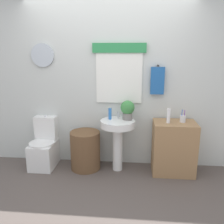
{
  "coord_description": "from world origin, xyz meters",
  "views": [
    {
      "loc": [
        0.39,
        -2.48,
        1.77
      ],
      "look_at": [
        0.08,
        0.8,
        0.93
      ],
      "focal_mm": 37.87,
      "sensor_mm": 36.0,
      "label": 1
    }
  ],
  "objects_px": {
    "pedestal_sink": "(118,133)",
    "potted_plant": "(128,109)",
    "laundry_hamper": "(85,150)",
    "soap_bottle": "(110,114)",
    "toothbrush_cup": "(183,119)",
    "toilet": "(44,148)",
    "lotion_bottle": "(169,116)",
    "wooden_cabinet": "(173,148)"
  },
  "relations": [
    {
      "from": "toilet",
      "to": "wooden_cabinet",
      "type": "bearing_deg",
      "value": -1.08
    },
    {
      "from": "soap_bottle",
      "to": "pedestal_sink",
      "type": "bearing_deg",
      "value": -22.62
    },
    {
      "from": "pedestal_sink",
      "to": "toothbrush_cup",
      "type": "bearing_deg",
      "value": 1.23
    },
    {
      "from": "pedestal_sink",
      "to": "soap_bottle",
      "type": "xyz_separation_m",
      "value": [
        -0.12,
        0.05,
        0.28
      ]
    },
    {
      "from": "potted_plant",
      "to": "lotion_bottle",
      "type": "height_order",
      "value": "potted_plant"
    },
    {
      "from": "laundry_hamper",
      "to": "potted_plant",
      "type": "bearing_deg",
      "value": 5.36
    },
    {
      "from": "pedestal_sink",
      "to": "potted_plant",
      "type": "xyz_separation_m",
      "value": [
        0.14,
        0.06,
        0.36
      ]
    },
    {
      "from": "toothbrush_cup",
      "to": "laundry_hamper",
      "type": "bearing_deg",
      "value": -179.2
    },
    {
      "from": "wooden_cabinet",
      "to": "lotion_bottle",
      "type": "distance_m",
      "value": 0.51
    },
    {
      "from": "laundry_hamper",
      "to": "toothbrush_cup",
      "type": "distance_m",
      "value": 1.54
    },
    {
      "from": "laundry_hamper",
      "to": "soap_bottle",
      "type": "distance_m",
      "value": 0.69
    },
    {
      "from": "soap_bottle",
      "to": "potted_plant",
      "type": "bearing_deg",
      "value": 2.2
    },
    {
      "from": "toilet",
      "to": "pedestal_sink",
      "type": "bearing_deg",
      "value": -1.84
    },
    {
      "from": "toilet",
      "to": "toothbrush_cup",
      "type": "bearing_deg",
      "value": -0.47
    },
    {
      "from": "wooden_cabinet",
      "to": "toothbrush_cup",
      "type": "xyz_separation_m",
      "value": [
        0.11,
        0.02,
        0.44
      ]
    },
    {
      "from": "soap_bottle",
      "to": "potted_plant",
      "type": "xyz_separation_m",
      "value": [
        0.26,
        0.01,
        0.07
      ]
    },
    {
      "from": "potted_plant",
      "to": "lotion_bottle",
      "type": "relative_size",
      "value": 1.38
    },
    {
      "from": "toilet",
      "to": "toothbrush_cup",
      "type": "distance_m",
      "value": 2.17
    },
    {
      "from": "soap_bottle",
      "to": "wooden_cabinet",
      "type": "bearing_deg",
      "value": -3.0
    },
    {
      "from": "pedestal_sink",
      "to": "toothbrush_cup",
      "type": "distance_m",
      "value": 0.97
    },
    {
      "from": "toilet",
      "to": "soap_bottle",
      "type": "xyz_separation_m",
      "value": [
        1.05,
        0.01,
        0.58
      ]
    },
    {
      "from": "potted_plant",
      "to": "wooden_cabinet",
      "type": "bearing_deg",
      "value": -4.95
    },
    {
      "from": "toilet",
      "to": "soap_bottle",
      "type": "height_order",
      "value": "soap_bottle"
    },
    {
      "from": "laundry_hamper",
      "to": "soap_bottle",
      "type": "bearing_deg",
      "value": 7.51
    },
    {
      "from": "lotion_bottle",
      "to": "toothbrush_cup",
      "type": "height_order",
      "value": "lotion_bottle"
    },
    {
      "from": "lotion_bottle",
      "to": "toothbrush_cup",
      "type": "xyz_separation_m",
      "value": [
        0.21,
        0.06,
        -0.05
      ]
    },
    {
      "from": "laundry_hamper",
      "to": "toothbrush_cup",
      "type": "xyz_separation_m",
      "value": [
        1.44,
        0.02,
        0.54
      ]
    },
    {
      "from": "toilet",
      "to": "potted_plant",
      "type": "relative_size",
      "value": 2.75
    },
    {
      "from": "laundry_hamper",
      "to": "toothbrush_cup",
      "type": "bearing_deg",
      "value": 0.8
    },
    {
      "from": "toilet",
      "to": "wooden_cabinet",
      "type": "height_order",
      "value": "toilet"
    },
    {
      "from": "toilet",
      "to": "potted_plant",
      "type": "height_order",
      "value": "potted_plant"
    },
    {
      "from": "laundry_hamper",
      "to": "pedestal_sink",
      "type": "bearing_deg",
      "value": 0.0
    },
    {
      "from": "toilet",
      "to": "soap_bottle",
      "type": "bearing_deg",
      "value": 0.68
    },
    {
      "from": "laundry_hamper",
      "to": "soap_bottle",
      "type": "height_order",
      "value": "soap_bottle"
    },
    {
      "from": "potted_plant",
      "to": "toothbrush_cup",
      "type": "relative_size",
      "value": 1.56
    },
    {
      "from": "pedestal_sink",
      "to": "wooden_cabinet",
      "type": "height_order",
      "value": "pedestal_sink"
    },
    {
      "from": "soap_bottle",
      "to": "lotion_bottle",
      "type": "relative_size",
      "value": 0.81
    },
    {
      "from": "soap_bottle",
      "to": "lotion_bottle",
      "type": "distance_m",
      "value": 0.85
    },
    {
      "from": "lotion_bottle",
      "to": "toothbrush_cup",
      "type": "bearing_deg",
      "value": 15.68
    },
    {
      "from": "pedestal_sink",
      "to": "lotion_bottle",
      "type": "distance_m",
      "value": 0.78
    },
    {
      "from": "toothbrush_cup",
      "to": "lotion_bottle",
      "type": "bearing_deg",
      "value": -164.32
    },
    {
      "from": "lotion_bottle",
      "to": "toothbrush_cup",
      "type": "relative_size",
      "value": 1.13
    }
  ]
}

